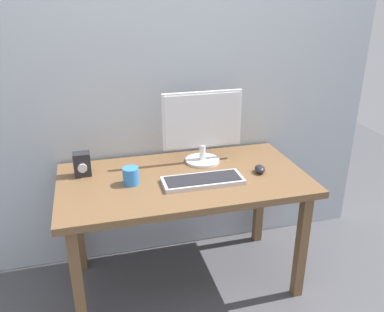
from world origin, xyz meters
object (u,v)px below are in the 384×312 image
keyboard_primary (203,181)px  audio_controller (82,164)px  mouse (260,169)px  monitor (202,126)px  coffee_mug (131,176)px  desk (184,190)px

keyboard_primary → audio_controller: 0.67m
mouse → audio_controller: size_ratio=0.65×
keyboard_primary → mouse: mouse is taller
monitor → coffee_mug: monitor is taller
desk → audio_controller: audio_controller is taller
monitor → keyboard_primary: bearing=-105.4°
monitor → audio_controller: (-0.69, -0.02, -0.16)m
mouse → audio_controller: audio_controller is taller
audio_controller → coffee_mug: size_ratio=1.44×
monitor → audio_controller: monitor is taller
audio_controller → mouse: bearing=-13.0°
monitor → audio_controller: size_ratio=3.55×
mouse → coffee_mug: 0.72m
desk → mouse: 0.44m
audio_controller → coffee_mug: 0.30m
monitor → mouse: monitor is taller
audio_controller → coffee_mug: (0.24, -0.18, -0.02)m
mouse → coffee_mug: bearing=-168.4°
desk → monitor: 0.39m
desk → coffee_mug: 0.31m
monitor → audio_controller: bearing=-178.6°
keyboard_primary → coffee_mug: 0.38m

